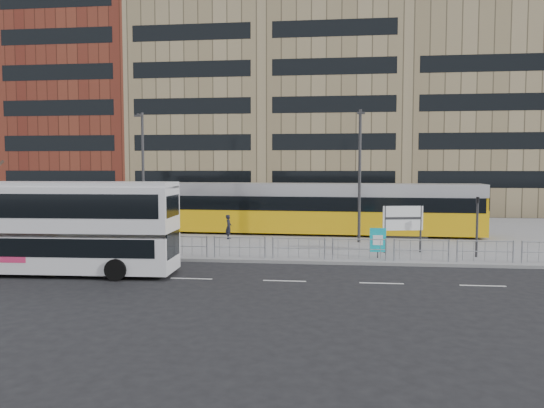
# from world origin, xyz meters

# --- Properties ---
(ground) EXTENTS (120.00, 120.00, 0.00)m
(ground) POSITION_xyz_m (0.00, 0.00, 0.00)
(ground) COLOR black
(ground) RESTS_ON ground
(plaza) EXTENTS (64.00, 24.00, 0.15)m
(plaza) POSITION_xyz_m (0.00, 12.00, 0.07)
(plaza) COLOR slate
(plaza) RESTS_ON ground
(kerb) EXTENTS (64.00, 0.25, 0.17)m
(kerb) POSITION_xyz_m (0.00, 0.05, 0.07)
(kerb) COLOR gray
(kerb) RESTS_ON ground
(building_row) EXTENTS (70.40, 18.40, 31.20)m
(building_row) POSITION_xyz_m (1.55, 34.27, 12.91)
(building_row) COLOR maroon
(building_row) RESTS_ON ground
(pedestrian_barrier) EXTENTS (32.07, 0.07, 1.10)m
(pedestrian_barrier) POSITION_xyz_m (2.00, 0.50, 0.98)
(pedestrian_barrier) COLOR #999BA1
(pedestrian_barrier) RESTS_ON plaza
(road_markings) EXTENTS (62.00, 0.12, 0.01)m
(road_markings) POSITION_xyz_m (1.00, -4.00, 0.01)
(road_markings) COLOR white
(road_markings) RESTS_ON ground
(double_decker_bus) EXTENTS (10.34, 2.90, 4.11)m
(double_decker_bus) POSITION_xyz_m (-8.06, -3.69, 2.22)
(double_decker_bus) COLOR silver
(double_decker_bus) RESTS_ON ground
(tram) EXTENTS (29.77, 4.06, 3.50)m
(tram) POSITION_xyz_m (-0.97, 10.70, 1.90)
(tram) COLOR #E4AA0C
(tram) RESTS_ON plaza
(station_sign) EXTENTS (2.17, 0.51, 2.52)m
(station_sign) POSITION_xyz_m (7.75, 3.19, 1.90)
(station_sign) COLOR #2D2D30
(station_sign) RESTS_ON plaza
(ad_panel) EXTENTS (0.81, 0.09, 1.52)m
(ad_panel) POSITION_xyz_m (6.28, 1.31, 1.04)
(ad_panel) COLOR #2D2D30
(ad_panel) RESTS_ON plaza
(pedestrian) EXTENTS (0.39, 0.58, 1.56)m
(pedestrian) POSITION_xyz_m (-2.65, 7.49, 0.93)
(pedestrian) COLOR black
(pedestrian) RESTS_ON plaza
(traffic_light_west) EXTENTS (0.21, 0.23, 3.10)m
(traffic_light_west) POSITION_xyz_m (-5.07, 1.59, 2.12)
(traffic_light_west) COLOR #2D2D30
(traffic_light_west) RESTS_ON plaza
(traffic_light_east) EXTENTS (0.22, 0.24, 3.10)m
(traffic_light_east) POSITION_xyz_m (11.33, 2.14, 2.12)
(traffic_light_east) COLOR #2D2D30
(traffic_light_east) RESTS_ON plaza
(lamp_post_west) EXTENTS (0.45, 1.04, 8.32)m
(lamp_post_west) POSITION_xyz_m (-8.97, 9.29, 4.68)
(lamp_post_west) COLOR #2D2D30
(lamp_post_west) RESTS_ON plaza
(lamp_post_east) EXTENTS (0.45, 1.04, 8.09)m
(lamp_post_east) POSITION_xyz_m (5.60, 6.85, 4.57)
(lamp_post_east) COLOR #2D2D30
(lamp_post_east) RESTS_ON plaza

